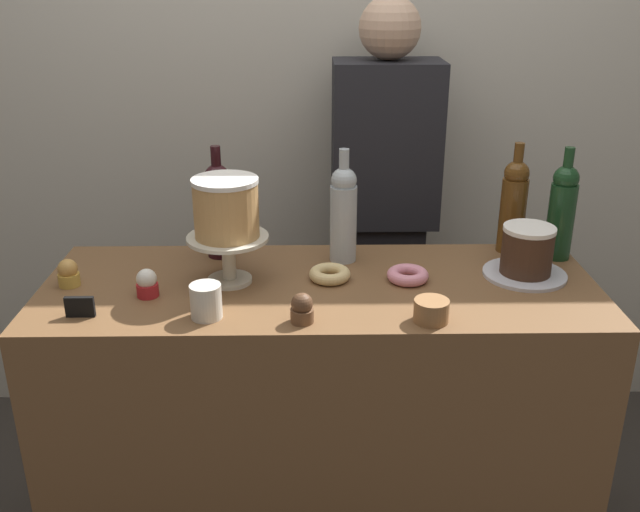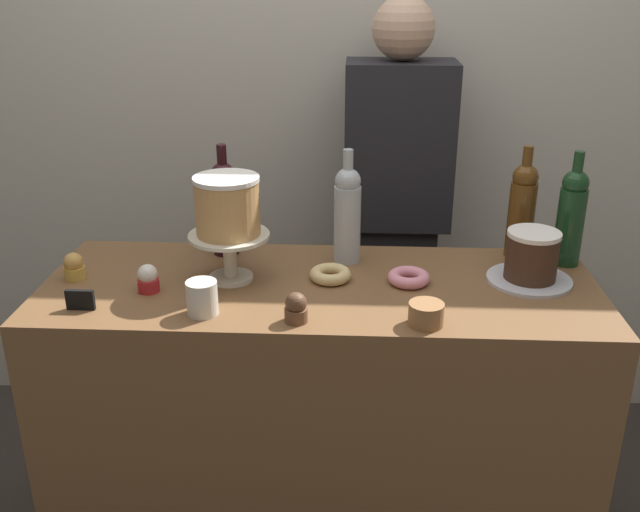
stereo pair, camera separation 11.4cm
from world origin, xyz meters
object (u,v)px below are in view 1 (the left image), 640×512
at_px(chocolate_round_cake, 527,250).
at_px(cupcake_chocolate, 302,309).
at_px(barista_figure, 383,224).
at_px(cookie_stack, 431,311).
at_px(donut_glazed, 330,274).
at_px(wine_bottle_amber, 513,204).
at_px(donut_pink, 408,275).
at_px(white_layer_cake, 226,208).
at_px(wine_bottle_clear, 343,212).
at_px(coffee_cup_ceramic, 206,301).
at_px(cake_stand_pedestal, 228,251).
at_px(wine_bottle_dark_red, 219,208).
at_px(cupcake_vanilla, 147,284).
at_px(wine_bottle_green, 562,210).
at_px(cupcake_caramel, 68,274).
at_px(price_sign_chalkboard, 80,307).

distance_m(chocolate_round_cake, cupcake_chocolate, 0.66).
height_order(cupcake_chocolate, barista_figure, barista_figure).
xyz_separation_m(chocolate_round_cake, cookie_stack, (-0.30, -0.26, -0.05)).
height_order(chocolate_round_cake, donut_glazed, chocolate_round_cake).
distance_m(wine_bottle_amber, cookie_stack, 0.56).
xyz_separation_m(wine_bottle_amber, donut_pink, (-0.33, -0.21, -0.13)).
bearing_deg(donut_glazed, white_layer_cake, -177.74).
height_order(wine_bottle_clear, coffee_cup_ceramic, wine_bottle_clear).
xyz_separation_m(cake_stand_pedestal, donut_glazed, (0.27, 0.01, -0.07)).
bearing_deg(donut_pink, cupcake_chocolate, -140.31).
bearing_deg(coffee_cup_ceramic, donut_pink, 21.90).
relative_size(wine_bottle_dark_red, cupcake_vanilla, 4.38).
relative_size(white_layer_cake, wine_bottle_green, 0.53).
relative_size(cupcake_caramel, donut_pink, 0.66).
bearing_deg(cupcake_chocolate, cookie_stack, -0.21).
bearing_deg(price_sign_chalkboard, wine_bottle_amber, 19.76).
bearing_deg(coffee_cup_ceramic, chocolate_round_cake, 15.57).
xyz_separation_m(wine_bottle_amber, donut_glazed, (-0.54, -0.20, -0.13)).
height_order(chocolate_round_cake, cupcake_caramel, chocolate_round_cake).
xyz_separation_m(cupcake_chocolate, coffee_cup_ceramic, (-0.23, 0.03, 0.01)).
bearing_deg(barista_figure, white_layer_cake, -127.72).
xyz_separation_m(cake_stand_pedestal, wine_bottle_clear, (0.31, 0.15, 0.05)).
bearing_deg(white_layer_cake, wine_bottle_dark_red, 103.29).
relative_size(chocolate_round_cake, wine_bottle_dark_red, 0.43).
xyz_separation_m(wine_bottle_green, cupcake_vanilla, (-1.13, -0.24, -0.11)).
distance_m(cupcake_caramel, barista_figure, 1.10).
distance_m(cookie_stack, barista_figure, 0.85).
distance_m(wine_bottle_clear, coffee_cup_ceramic, 0.51).
bearing_deg(donut_glazed, wine_bottle_dark_red, 150.21).
distance_m(wine_bottle_clear, donut_pink, 0.26).
bearing_deg(barista_figure, cupcake_vanilla, -134.08).
height_order(wine_bottle_clear, wine_bottle_amber, same).
bearing_deg(cupcake_caramel, wine_bottle_dark_red, 29.17).
distance_m(donut_pink, price_sign_chalkboard, 0.84).
bearing_deg(donut_glazed, wine_bottle_amber, 20.67).
xyz_separation_m(white_layer_cake, cupcake_vanilla, (-0.20, -0.08, -0.17)).
bearing_deg(barista_figure, wine_bottle_clear, -109.50).
xyz_separation_m(cake_stand_pedestal, coffee_cup_ceramic, (-0.03, -0.21, -0.05)).
relative_size(coffee_cup_ceramic, barista_figure, 0.05).
xyz_separation_m(cupcake_vanilla, cookie_stack, (0.70, -0.15, -0.01)).
bearing_deg(barista_figure, cake_stand_pedestal, -127.72).
height_order(wine_bottle_clear, donut_pink, wine_bottle_clear).
bearing_deg(coffee_cup_ceramic, cupcake_chocolate, -6.99).
bearing_deg(donut_glazed, cookie_stack, -46.35).
bearing_deg(cake_stand_pedestal, price_sign_chalkboard, -149.75).
distance_m(coffee_cup_ceramic, barista_figure, 0.97).
relative_size(wine_bottle_green, cupcake_chocolate, 4.38).
height_order(white_layer_cake, cookie_stack, white_layer_cake).
relative_size(white_layer_cake, barista_figure, 0.11).
bearing_deg(coffee_cup_ceramic, donut_glazed, 35.52).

